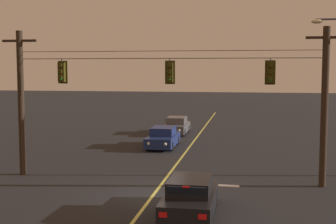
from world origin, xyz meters
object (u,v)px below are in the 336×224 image
car_oncoming_trailing (176,126)px  car_oncoming_lead (163,138)px  traffic_light_centre (270,72)px  traffic_light_leftmost (62,72)px  traffic_light_left_inner (169,72)px  car_waiting_near_lane (190,197)px

car_oncoming_trailing → car_oncoming_lead: bearing=-89.1°
traffic_light_centre → car_oncoming_lead: (-6.72, 9.52, -4.57)m
traffic_light_centre → car_oncoming_trailing: size_ratio=0.28×
traffic_light_leftmost → traffic_light_left_inner: same height
traffic_light_centre → car_waiting_near_lane: (-3.04, -5.09, -4.57)m
traffic_light_leftmost → traffic_light_left_inner: 5.40m
traffic_light_centre → car_oncoming_trailing: traffic_light_centre is taller
car_waiting_near_lane → car_oncoming_lead: same height
traffic_light_leftmost → car_oncoming_trailing: (3.25, 16.34, -4.57)m
traffic_light_left_inner → car_waiting_near_lane: (1.64, -5.09, -4.57)m
traffic_light_leftmost → car_oncoming_trailing: bearing=78.7°
traffic_light_leftmost → traffic_light_centre: (10.08, 0.00, 0.00)m
car_waiting_near_lane → traffic_light_left_inner: bearing=107.9°
traffic_light_centre → car_oncoming_lead: traffic_light_centre is taller
traffic_light_centre → car_oncoming_lead: bearing=125.2°
car_oncoming_lead → car_oncoming_trailing: same height
car_oncoming_lead → car_oncoming_trailing: (-0.10, 6.82, 0.00)m
car_oncoming_trailing → traffic_light_centre: bearing=-67.3°
traffic_light_leftmost → traffic_light_left_inner: (5.40, 0.00, 0.00)m
traffic_light_leftmost → traffic_light_centre: same height
traffic_light_leftmost → traffic_light_centre: 10.08m
car_waiting_near_lane → car_oncoming_trailing: (-3.79, 21.44, -0.00)m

